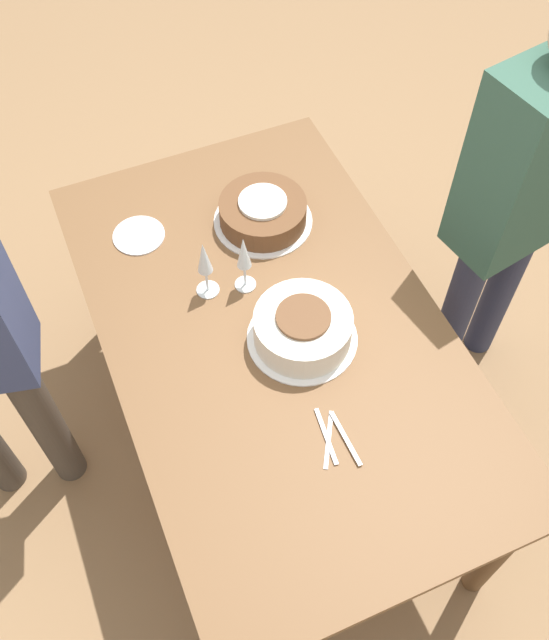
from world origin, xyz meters
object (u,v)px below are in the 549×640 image
wine_glass_far (204,261)px  person_cutting (522,192)px  cake_front_chocolate (263,212)px  wine_glass_near (244,256)px  cake_center_white (303,328)px

wine_glass_far → person_cutting: size_ratio=0.14×
cake_front_chocolate → wine_glass_far: (-0.20, 0.26, 0.10)m
cake_front_chocolate → person_cutting: size_ratio=0.21×
cake_front_chocolate → wine_glass_near: wine_glass_near is taller
cake_center_white → person_cutting: person_cutting is taller
cake_center_white → wine_glass_near: wine_glass_near is taller
cake_center_white → cake_front_chocolate: (0.47, -0.07, -0.01)m
cake_center_white → wine_glass_near: size_ratio=1.50×
cake_front_chocolate → wine_glass_near: size_ratio=1.50×
wine_glass_near → person_cutting: 0.87m
wine_glass_near → person_cutting: person_cutting is taller
cake_center_white → wine_glass_near: (0.25, 0.08, 0.09)m
wine_glass_far → person_cutting: person_cutting is taller
cake_center_white → cake_front_chocolate: 0.47m
wine_glass_near → wine_glass_far: size_ratio=1.00×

